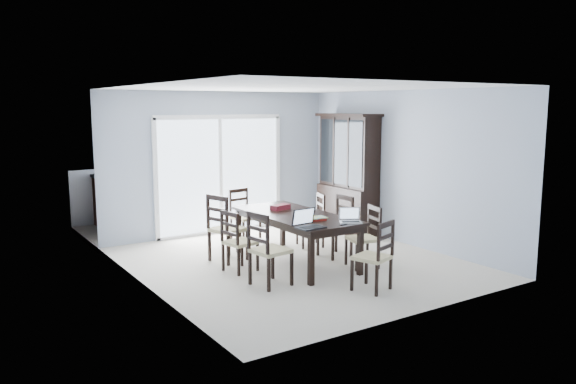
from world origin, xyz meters
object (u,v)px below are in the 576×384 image
chair_left_near (265,241)px  laptop_silver (351,219)px  dining_table (295,219)px  chair_left_far (223,221)px  cell_phone (343,224)px  chair_right_far (315,214)px  chair_left_mid (235,235)px  chair_right_near (368,230)px  game_box (280,207)px  china_hutch (348,175)px  chair_end_far (242,209)px  chair_end_near (378,249)px  laptop_dark (311,224)px  hot_tub (156,200)px  chair_right_mid (339,219)px

chair_left_near → laptop_silver: bearing=71.7°
dining_table → chair_left_far: bearing=143.8°
dining_table → cell_phone: size_ratio=20.48×
chair_right_far → chair_left_mid: bearing=126.6°
chair_left_far → chair_right_near: chair_left_far is taller
chair_left_mid → chair_right_far: bearing=97.7°
cell_phone → game_box: game_box is taller
china_hutch → chair_end_far: bearing=168.3°
chair_right_far → cell_phone: bearing=173.8°
laptop_silver → chair_left_mid: bearing=171.7°
game_box → chair_left_mid: bearing=-160.3°
chair_end_near → cell_phone: bearing=74.6°
china_hutch → laptop_dark: bearing=-137.8°
chair_right_near → chair_end_near: (-0.64, -0.93, 0.01)m
dining_table → hot_tub: 3.75m
game_box → chair_right_far: bearing=17.7°
game_box → laptop_silver: bearing=-78.2°
chair_end_far → chair_left_far: bearing=41.1°
chair_left_near → chair_end_near: chair_left_near is taller
chair_left_mid → chair_end_far: (0.98, 1.60, 0.02)m
chair_left_near → chair_end_far: chair_left_near is taller
chair_end_near → game_box: size_ratio=3.42×
laptop_dark → dining_table: bearing=63.7°
laptop_dark → laptop_silver: laptop_dark is taller
chair_right_mid → laptop_dark: bearing=125.7°
laptop_dark → game_box: laptop_dark is taller
chair_end_far → game_box: 1.27m
chair_right_near → chair_right_mid: chair_right_mid is taller
chair_end_near → cell_phone: size_ratio=9.84×
chair_left_far → chair_end_near: size_ratio=1.13×
chair_left_far → chair_right_near: bearing=33.5°
dining_table → china_hutch: china_hutch is taller
chair_end_near → chair_end_far: 3.33m
chair_left_near → chair_left_far: (0.08, 1.35, 0.03)m
chair_right_near → chair_end_near: 1.13m
chair_right_far → chair_end_far: 1.30m
cell_phone → hot_tub: bearing=87.5°
chair_right_near → laptop_dark: size_ratio=2.74×
chair_end_far → laptop_dark: bearing=73.2°
china_hutch → chair_right_mid: 1.82m
chair_left_near → hot_tub: (0.13, 4.37, -0.09)m
chair_right_near → chair_right_mid: size_ratio=0.95×
dining_table → chair_right_near: size_ratio=2.12×
chair_right_far → laptop_dark: 2.06m
china_hutch → chair_left_near: bearing=-146.6°
chair_end_far → game_box: size_ratio=3.41×
chair_right_far → hot_tub: (-1.69, 2.96, -0.03)m
chair_left_far → chair_left_near: bearing=-20.3°
chair_left_far → game_box: 0.92m
china_hutch → game_box: china_hutch is taller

